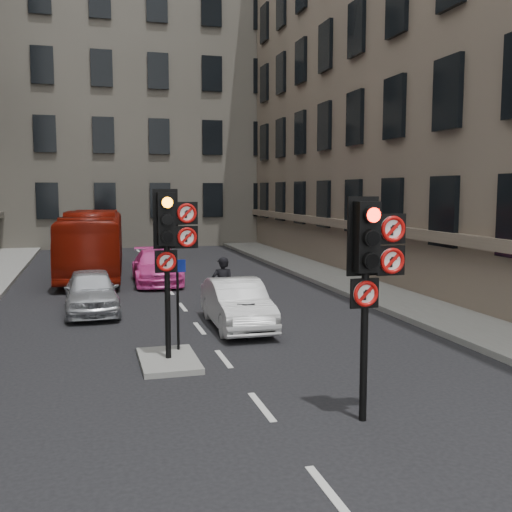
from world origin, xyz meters
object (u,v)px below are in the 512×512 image
car_white (237,304)px  info_sign (178,292)px  signal_near (371,260)px  signal_far (171,237)px  bus_red (93,243)px  car_silver (91,291)px  motorcyclist (223,287)px  motorcycle (245,317)px  car_pink (157,267)px

car_white → info_sign: bearing=-129.0°
signal_near → signal_far: (-2.60, 4.00, 0.12)m
bus_red → car_silver: bearing=-87.5°
bus_red → motorcyclist: (3.57, -9.81, -0.51)m
signal_near → info_sign: 5.31m
signal_near → motorcycle: signal_near is taller
car_silver → motorcyclist: size_ratio=2.20×
car_silver → info_sign: (1.85, -5.30, 0.78)m
car_white → car_pink: car_pink is taller
car_white → info_sign: (-1.90, -2.27, 0.79)m
motorcyclist → car_silver: bearing=-18.0°
bus_red → motorcycle: bus_red is taller
car_pink → motorcyclist: bearing=-78.7°
motorcycle → info_sign: 2.51m
car_white → car_pink: size_ratio=0.87×
car_white → bus_red: (-3.64, 11.27, 0.75)m
signal_near → bus_red: size_ratio=0.36×
bus_red → motorcyclist: 10.45m
signal_far → motorcyclist: size_ratio=2.04×
bus_red → motorcyclist: size_ratio=5.70×
car_silver → car_pink: (2.50, 5.25, -0.01)m
info_sign → car_silver: bearing=111.3°
signal_far → car_pink: 11.37m
motorcycle → info_sign: size_ratio=0.77×
signal_far → car_white: signal_far is taller
car_silver → motorcyclist: 4.01m
car_pink → bus_red: bearing=130.1°
signal_near → car_pink: (-1.74, 15.15, -1.93)m
signal_near → bus_red: (-4.13, 18.14, -1.19)m
car_silver → bus_red: bearing=87.6°
motorcyclist → car_white: bearing=98.0°
car_white → motorcyclist: 1.49m
signal_far → car_silver: 6.46m
signal_near → car_white: (-0.48, 6.87, -1.94)m
signal_far → motorcyclist: 5.13m
motorcycle → car_white: bearing=97.8°
info_sign → signal_far: bearing=-107.5°
signal_near → bus_red: bearing=102.8°
car_white → motorcycle: size_ratio=2.50×
car_pink → car_silver: bearing=-114.0°
signal_near → car_white: size_ratio=0.92×
motorcycle → signal_far: bearing=-127.6°
car_white → car_silver: bearing=142.1°
car_pink → motorcycle: car_pink is taller
info_sign → signal_near: bearing=-60.5°
signal_far → car_white: size_ratio=0.92×
signal_near → motorcyclist: size_ratio=2.04×
motorcycle → info_sign: bearing=-134.9°
car_silver → bus_red: bus_red is taller
signal_far → info_sign: 1.42m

